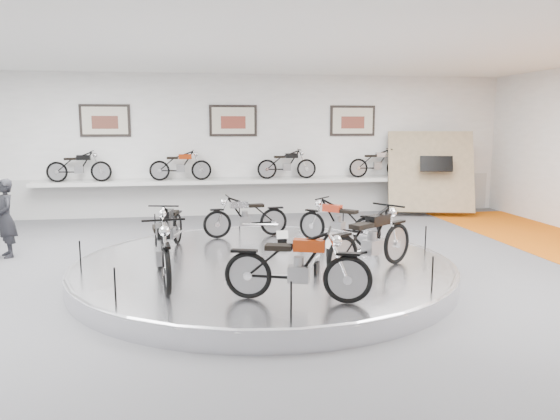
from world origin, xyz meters
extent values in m
plane|color=#545457|center=(0.00, 0.00, 0.00)|extent=(16.00, 16.00, 0.00)
plane|color=white|center=(0.00, 0.00, 4.00)|extent=(16.00, 16.00, 0.00)
plane|color=white|center=(0.00, 7.00, 2.00)|extent=(16.00, 0.00, 16.00)
plane|color=white|center=(0.00, -7.00, 2.00)|extent=(16.00, 0.00, 16.00)
cube|color=#BCBCBA|center=(0.00, 6.98, 0.55)|extent=(15.68, 0.04, 1.10)
cylinder|color=silver|center=(0.00, 0.30, 0.15)|extent=(6.40, 6.40, 0.30)
torus|color=#B2B2BA|center=(0.00, 0.30, 0.27)|extent=(6.40, 6.40, 0.10)
cube|color=silver|center=(0.00, 6.70, 1.00)|extent=(11.00, 0.55, 0.10)
cube|color=beige|center=(-3.50, 6.96, 2.70)|extent=(1.35, 0.06, 0.88)
cube|color=beige|center=(0.00, 6.96, 2.70)|extent=(1.35, 0.06, 0.88)
cube|color=beige|center=(3.50, 6.96, 2.70)|extent=(1.35, 0.06, 0.88)
cube|color=tan|center=(5.60, 6.10, 1.25)|extent=(2.56, 1.52, 2.30)
imported|color=black|center=(-4.82, 2.59, 0.78)|extent=(0.60, 0.67, 1.55)
camera|label=1|loc=(-1.15, -8.68, 2.61)|focal=35.00mm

